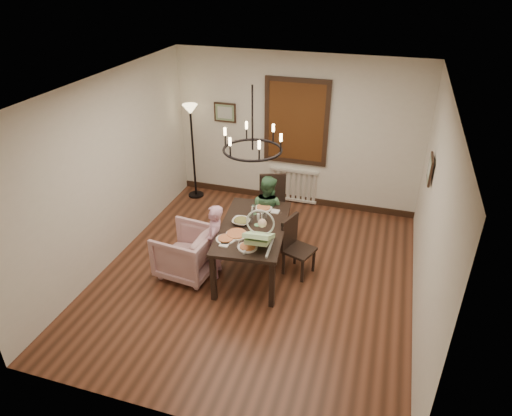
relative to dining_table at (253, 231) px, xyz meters
The scene contains 17 objects.
room_shell 0.75m from the dining_table, 69.92° to the left, with size 4.51×5.00×2.81m.
dining_table is the anchor object (origin of this frame).
chair_far 1.16m from the dining_table, 90.27° to the left, with size 0.44×0.44×1.01m, color black, non-canonical shape.
chair_right 0.72m from the dining_table, 11.57° to the left, with size 0.40×0.40×0.90m, color black, non-canonical shape.
armchair 1.03m from the dining_table, 158.95° to the right, with size 0.78×0.80×0.73m, color #C49699.
elderly_woman 0.60m from the dining_table, 151.32° to the right, with size 0.35×0.23×0.96m, color #C68CA3.
seated_man 0.80m from the dining_table, 90.53° to the left, with size 0.49×0.38×1.01m, color #437048.
baby_bouncer 0.58m from the dining_table, 62.96° to the right, with size 0.40×0.56×0.36m, color #BFEEA4, non-canonical shape.
salad_bowl 0.22m from the dining_table, behind, with size 0.31×0.31×0.08m, color white.
pizza_platter 0.35m from the dining_table, 115.63° to the right, with size 0.31×0.31×0.04m, color tan.
drinking_glass 0.21m from the dining_table, 118.93° to the left, with size 0.07×0.07×0.15m, color silver.
window_blinds 2.49m from the dining_table, 88.00° to the left, with size 1.00×0.03×1.40m, color #5B3312.
radiator 2.36m from the dining_table, 88.01° to the left, with size 0.92×0.12×0.62m, color silver, non-canonical shape.
picture_back 2.82m from the dining_table, 118.64° to the left, with size 0.42×0.03×0.36m, color black.
picture_right 2.60m from the dining_table, 18.20° to the left, with size 0.42×0.03×0.36m, color black.
floor_lamp 2.71m from the dining_table, 132.24° to the left, with size 0.30×0.30×1.80m, color black, non-canonical shape.
chandelier 1.26m from the dining_table, behind, with size 0.80×0.80×0.04m, color black.
Camera 1 is at (1.62, -5.20, 4.19)m, focal length 32.00 mm.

